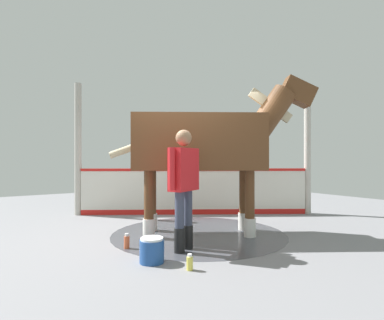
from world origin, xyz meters
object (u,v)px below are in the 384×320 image
(horse, at_px, (206,144))
(bottle_shampoo, at_px, (190,263))
(handler, at_px, (184,180))
(wash_bucket, at_px, (152,250))
(bottle_spray, at_px, (127,242))

(horse, bearing_deg, bottle_shampoo, -100.57)
(handler, relative_size, bottle_shampoo, 9.05)
(horse, relative_size, wash_bucket, 10.16)
(wash_bucket, relative_size, bottle_spray, 1.43)
(handler, xyz_separation_m, bottle_spray, (0.64, -0.55, -0.91))
(horse, bearing_deg, bottle_spray, -144.44)
(handler, distance_m, bottle_spray, 1.24)
(bottle_shampoo, bearing_deg, horse, -132.52)
(bottle_shampoo, bearing_deg, handler, -117.21)
(wash_bucket, bearing_deg, bottle_spray, -87.89)
(horse, bearing_deg, handler, -111.60)
(horse, relative_size, bottle_spray, 14.55)
(wash_bucket, distance_m, bottle_spray, 0.76)
(bottle_spray, bearing_deg, wash_bucket, 92.11)
(wash_bucket, height_order, bottle_shampoo, wash_bucket)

